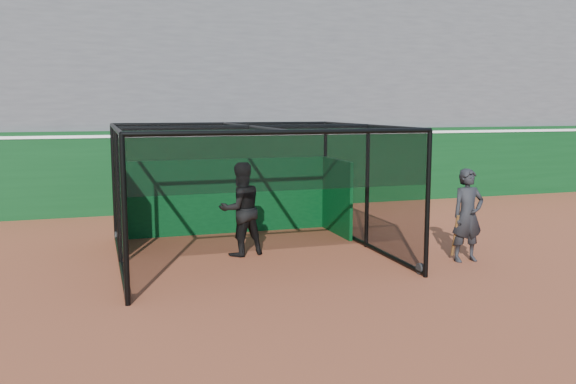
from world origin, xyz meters
name	(u,v)px	position (x,y,z in m)	size (l,w,h in m)	color
ground	(306,282)	(0.00, 0.00, 0.00)	(120.00, 120.00, 0.00)	brown
outfield_wall	(217,169)	(0.00, 8.50, 1.29)	(50.00, 0.50, 2.50)	#093413
grandstand	(195,72)	(0.00, 12.27, 4.48)	(50.00, 7.85, 8.95)	#4C4C4F
batting_cage	(250,192)	(-0.47, 2.30, 1.38)	(5.56, 5.39, 2.77)	black
batter	(241,209)	(-0.67, 2.40, 1.01)	(0.99, 0.77, 2.03)	black
on_deck_player	(468,215)	(3.70, 0.46, 0.97)	(0.71, 0.47, 1.94)	black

